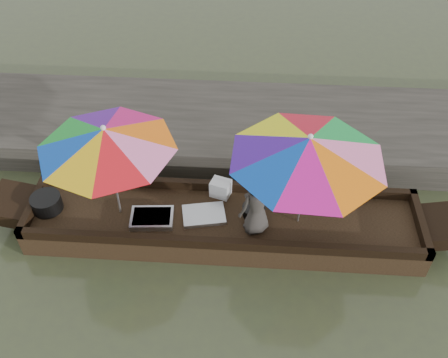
# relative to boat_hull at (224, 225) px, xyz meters

# --- Properties ---
(water) EXTENTS (80.00, 80.00, 0.00)m
(water) POSITION_rel_boat_hull_xyz_m (0.00, 0.00, -0.17)
(water) COLOR #3D432D
(water) RESTS_ON ground
(dock) EXTENTS (22.00, 2.20, 0.50)m
(dock) POSITION_rel_boat_hull_xyz_m (0.00, 2.20, 0.08)
(dock) COLOR #2D2B26
(dock) RESTS_ON ground
(boat_hull) EXTENTS (5.59, 1.20, 0.35)m
(boat_hull) POSITION_rel_boat_hull_xyz_m (0.00, 0.00, 0.00)
(boat_hull) COLOR black
(boat_hull) RESTS_ON water
(cooking_pot) EXTENTS (0.43, 0.43, 0.23)m
(cooking_pot) POSITION_rel_boat_hull_xyz_m (-2.54, -0.01, 0.29)
(cooking_pot) COLOR black
(cooking_pot) RESTS_ON boat_hull
(tray_crayfish) EXTENTS (0.63, 0.46, 0.09)m
(tray_crayfish) POSITION_rel_boat_hull_xyz_m (-1.00, -0.13, 0.22)
(tray_crayfish) COLOR silver
(tray_crayfish) RESTS_ON boat_hull
(tray_scallop) EXTENTS (0.67, 0.52, 0.06)m
(tray_scallop) POSITION_rel_boat_hull_xyz_m (-0.28, -0.01, 0.21)
(tray_scallop) COLOR silver
(tray_scallop) RESTS_ON boat_hull
(charcoal_grill) EXTENTS (0.31, 0.31, 0.15)m
(charcoal_grill) POSITION_rel_boat_hull_xyz_m (0.42, 0.07, 0.25)
(charcoal_grill) COLOR black
(charcoal_grill) RESTS_ON boat_hull
(supply_bag) EXTENTS (0.33, 0.30, 0.26)m
(supply_bag) POSITION_rel_boat_hull_xyz_m (-0.07, 0.45, 0.30)
(supply_bag) COLOR silver
(supply_bag) RESTS_ON boat_hull
(vendor) EXTENTS (0.58, 0.54, 0.99)m
(vendor) POSITION_rel_boat_hull_xyz_m (0.45, -0.19, 0.67)
(vendor) COLOR #34302C
(vendor) RESTS_ON boat_hull
(umbrella_bow) EXTENTS (1.88, 1.88, 1.55)m
(umbrella_bow) POSITION_rel_boat_hull_xyz_m (-1.48, 0.00, 0.95)
(umbrella_bow) COLOR orange
(umbrella_bow) RESTS_ON boat_hull
(umbrella_stern) EXTENTS (2.62, 2.62, 1.55)m
(umbrella_stern) POSITION_rel_boat_hull_xyz_m (1.05, 0.00, 0.95)
(umbrella_stern) COLOR green
(umbrella_stern) RESTS_ON boat_hull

